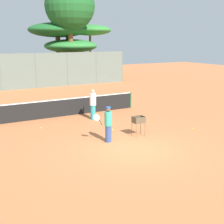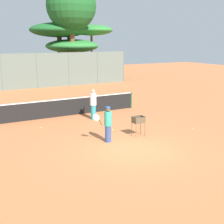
# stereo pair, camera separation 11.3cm
# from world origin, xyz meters

# --- Properties ---
(ground_plane) EXTENTS (80.00, 80.00, 0.00)m
(ground_plane) POSITION_xyz_m (0.00, 0.00, 0.00)
(ground_plane) COLOR #C67242
(tennis_net) EXTENTS (9.11, 0.10, 1.07)m
(tennis_net) POSITION_xyz_m (0.00, 7.04, 0.56)
(tennis_net) COLOR #26592D
(tennis_net) RESTS_ON ground_plane
(back_fence) EXTENTS (22.70, 0.08, 3.32)m
(back_fence) POSITION_xyz_m (0.00, 18.99, 1.66)
(back_fence) COLOR slate
(back_fence) RESTS_ON ground_plane
(tree_0) EXTENTS (5.18, 5.18, 10.56)m
(tree_0) POSITION_xyz_m (6.18, 21.07, 7.91)
(tree_0) COLOR brown
(tree_0) RESTS_ON ground_plane
(tree_1) EXTENTS (5.92, 5.92, 4.60)m
(tree_1) POSITION_xyz_m (6.96, 23.04, 3.84)
(tree_1) COLOR brown
(tree_1) RESTS_ON ground_plane
(tree_2) EXTENTS (6.43, 6.43, 6.41)m
(tree_2) POSITION_xyz_m (5.60, 23.38, 5.54)
(tree_2) COLOR brown
(tree_2) RESTS_ON ground_plane
(tree_3) EXTENTS (5.04, 5.04, 6.29)m
(tree_3) POSITION_xyz_m (9.88, 23.98, 5.63)
(tree_3) COLOR brown
(tree_3) RESTS_ON ground_plane
(tree_4) EXTENTS (3.55, 3.55, 5.91)m
(tree_4) POSITION_xyz_m (7.24, 24.43, 5.14)
(tree_4) COLOR brown
(tree_4) RESTS_ON ground_plane
(player_white_outfit) EXTENTS (0.84, 0.46, 1.62)m
(player_white_outfit) POSITION_xyz_m (-0.43, 1.42, 0.84)
(player_white_outfit) COLOR #334C8C
(player_white_outfit) RESTS_ON ground_plane
(player_red_cap) EXTENTS (0.40, 0.90, 1.76)m
(player_red_cap) POSITION_xyz_m (0.86, 5.47, 0.90)
(player_red_cap) COLOR teal
(player_red_cap) RESTS_ON ground_plane
(ball_cart) EXTENTS (0.56, 0.41, 0.96)m
(ball_cart) POSITION_xyz_m (1.30, 1.48, 0.73)
(ball_cart) COLOR brown
(ball_cart) RESTS_ON ground_plane
(tennis_ball_0) EXTENTS (0.07, 0.07, 0.07)m
(tennis_ball_0) POSITION_xyz_m (0.75, 4.44, 0.03)
(tennis_ball_0) COLOR #D1E54C
(tennis_ball_0) RESTS_ON ground_plane
(tennis_ball_1) EXTENTS (0.07, 0.07, 0.07)m
(tennis_ball_1) POSITION_xyz_m (-2.38, 5.08, 0.03)
(tennis_ball_1) COLOR #D1E54C
(tennis_ball_1) RESTS_ON ground_plane
(tennis_ball_2) EXTENTS (0.07, 0.07, 0.07)m
(tennis_ball_2) POSITION_xyz_m (0.70, 2.92, 0.03)
(tennis_ball_2) COLOR #D1E54C
(tennis_ball_2) RESTS_ON ground_plane
(tennis_ball_3) EXTENTS (0.07, 0.07, 0.07)m
(tennis_ball_3) POSITION_xyz_m (4.33, 0.96, 0.03)
(tennis_ball_3) COLOR #D1E54C
(tennis_ball_3) RESTS_ON ground_plane
(parked_car) EXTENTS (4.20, 1.70, 1.60)m
(parked_car) POSITION_xyz_m (1.34, 22.45, 0.66)
(parked_car) COLOR #232328
(parked_car) RESTS_ON ground_plane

